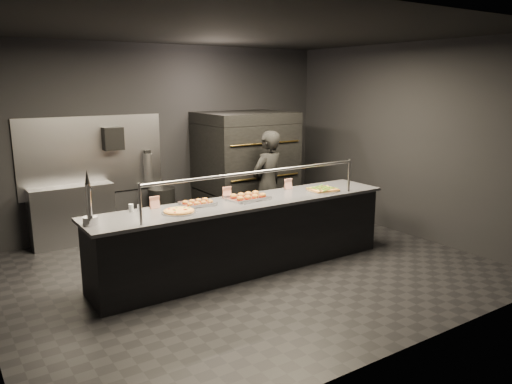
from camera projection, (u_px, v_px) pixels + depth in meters
room at (242, 156)px, 6.25m from camera, size 6.04×6.00×3.00m
service_counter at (246, 235)px, 6.44m from camera, size 4.10×0.78×1.37m
pizza_oven at (245, 168)px, 8.53m from camera, size 1.50×1.23×1.91m
prep_shelf at (73, 215)px, 7.47m from camera, size 1.20×0.35×0.90m
towel_dispenser at (113, 139)px, 7.67m from camera, size 0.30×0.20×0.35m
fire_extinguisher at (148, 167)px, 8.08m from camera, size 0.14×0.14×0.51m
beer_tap at (89, 209)px, 5.25m from camera, size 0.15×0.22×0.59m
round_pizza at (179, 211)px, 5.78m from camera, size 0.41×0.41×0.03m
slider_tray_a at (198, 203)px, 6.14m from camera, size 0.45×0.37×0.06m
slider_tray_b at (248, 197)px, 6.44m from camera, size 0.57×0.47×0.08m
square_pizza at (323, 190)px, 6.93m from camera, size 0.45×0.45×0.05m
condiment_jar at (133, 208)px, 5.82m from camera, size 0.14×0.06×0.09m
tent_cards at (227, 192)px, 6.50m from camera, size 2.12×0.04×0.15m
trash_bin at (162, 210)px, 8.16m from camera, size 0.43×0.43×0.72m
worker at (267, 185)px, 7.74m from camera, size 0.70×0.55×1.68m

